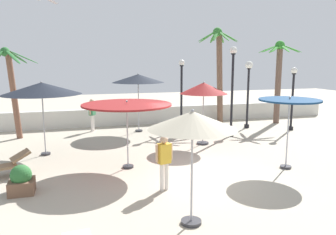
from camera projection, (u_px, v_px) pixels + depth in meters
ground_plane at (194, 174)px, 11.43m from camera, size 56.00×56.00×0.00m
boundary_wall at (140, 116)px, 20.13m from camera, size 25.20×0.30×1.01m
patio_umbrella_0 at (138, 79)px, 17.68m from camera, size 2.76×2.76×3.12m
patio_umbrella_1 at (290, 104)px, 11.64m from camera, size 2.10×2.10×2.57m
patio_umbrella_2 at (42, 89)px, 13.25m from camera, size 3.08×3.08×2.99m
patio_umbrella_3 at (192, 122)px, 7.54m from camera, size 2.04×2.04×2.73m
patio_umbrella_4 at (204, 89)px, 15.04m from camera, size 2.15×2.15×2.86m
patio_umbrella_5 at (127, 106)px, 11.69m from camera, size 3.13×3.13×2.43m
palm_tree_0 at (219, 64)px, 20.21m from camera, size 2.60×2.60×5.71m
palm_tree_1 at (11, 81)px, 16.06m from camera, size 2.90×2.61×4.41m
palm_tree_2 at (279, 72)px, 20.05m from camera, size 2.53×2.53×4.94m
lamp_post_0 at (181, 90)px, 18.28m from camera, size 0.33×0.33×3.83m
lamp_post_1 at (232, 83)px, 16.63m from camera, size 0.36×0.36×4.46m
lamp_post_2 at (248, 84)px, 18.73m from camera, size 0.42×0.42×3.75m
lamp_post_3 at (293, 93)px, 18.19m from camera, size 0.34×0.34×3.42m
lounge_chair_0 at (1, 166)px, 10.98m from camera, size 1.93×1.11×0.82m
guest_0 at (92, 112)px, 18.02m from camera, size 0.39×0.50×1.76m
guest_2 at (164, 158)px, 9.83m from camera, size 0.55×0.32×1.64m
planter at (21, 181)px, 9.68m from camera, size 0.70×0.70×0.85m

